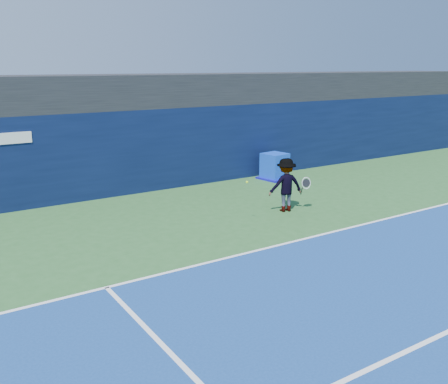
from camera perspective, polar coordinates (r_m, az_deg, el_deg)
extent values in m
plane|color=#2B5D2A|center=(11.38, 17.41, -9.96)|extent=(80.00, 80.00, 0.00)
cube|color=white|center=(13.31, 7.45, -5.75)|extent=(24.00, 0.10, 0.01)
cube|color=black|center=(19.75, -8.66, 11.43)|extent=(36.00, 3.00, 1.20)
cube|color=#091333|center=(19.07, -7.17, 5.03)|extent=(36.00, 1.00, 3.00)
cube|color=#0D38C3|center=(20.50, 5.81, 2.96)|extent=(1.00, 1.00, 1.06)
cube|color=#100BA0|center=(20.60, 5.77, 1.61)|extent=(1.26, 1.26, 0.07)
imported|color=silver|center=(15.92, 7.08, 0.81)|extent=(1.23, 0.89, 1.71)
cylinder|color=black|center=(16.08, 8.85, 0.12)|extent=(0.08, 0.15, 0.27)
torus|color=silver|center=(16.07, 9.38, 1.02)|extent=(0.31, 0.18, 0.31)
cylinder|color=black|center=(16.07, 9.38, 1.02)|extent=(0.26, 0.14, 0.26)
sphere|color=#C7F51B|center=(14.44, 2.65, 1.15)|extent=(0.07, 0.07, 0.07)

